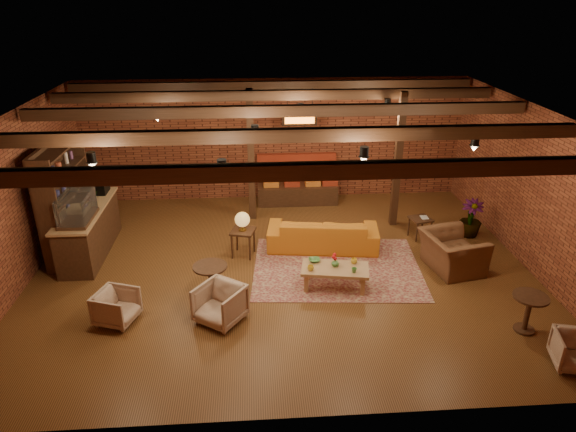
{
  "coord_description": "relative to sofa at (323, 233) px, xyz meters",
  "views": [
    {
      "loc": [
        -0.53,
        -9.16,
        5.3
      ],
      "look_at": [
        0.12,
        0.2,
        1.09
      ],
      "focal_mm": 32.0,
      "sensor_mm": 36.0,
      "label": 1
    }
  ],
  "objects": [
    {
      "name": "banquette",
      "position": [
        -0.33,
        2.66,
        0.15
      ],
      "size": [
        2.1,
        0.7,
        1.0
      ],
      "primitive_type": null,
      "color": "maroon",
      "rests_on": "ground"
    },
    {
      "name": "round_table_left",
      "position": [
        -2.32,
        -1.83,
        0.09
      ],
      "size": [
        0.63,
        0.63,
        0.66
      ],
      "color": "black",
      "rests_on": "floor"
    },
    {
      "name": "rug",
      "position": [
        0.18,
        -0.93,
        -0.34
      ],
      "size": [
        3.58,
        2.85,
        0.01
      ],
      "primitive_type": "cube",
      "rotation": [
        0.0,
        0.0,
        -0.08
      ],
      "color": "maroon",
      "rests_on": "floor"
    },
    {
      "name": "shelving_hutch",
      "position": [
        -5.43,
        0.21,
        0.85
      ],
      "size": [
        0.52,
        2.0,
        2.4
      ],
      "primitive_type": null,
      "color": "black",
      "rests_on": "ground"
    },
    {
      "name": "wall_left",
      "position": [
        -5.93,
        -0.89,
        1.25
      ],
      "size": [
        0.02,
        8.0,
        3.2
      ],
      "primitive_type": "cube",
      "color": "maroon",
      "rests_on": "ground"
    },
    {
      "name": "side_table_book",
      "position": [
        2.28,
        0.33,
        0.11
      ],
      "size": [
        0.54,
        0.54,
        0.51
      ],
      "rotation": [
        0.0,
        0.0,
        0.25
      ],
      "color": "black",
      "rests_on": "floor"
    },
    {
      "name": "sofa",
      "position": [
        0.0,
        0.0,
        0.0
      ],
      "size": [
        2.5,
        1.24,
        0.7
      ],
      "primitive_type": "imported",
      "rotation": [
        0.0,
        0.0,
        3.01
      ],
      "color": "#BA6719",
      "rests_on": "floor"
    },
    {
      "name": "plant_counter",
      "position": [
        -4.93,
        0.31,
        0.87
      ],
      "size": [
        0.35,
        0.39,
        0.3
      ],
      "primitive_type": "imported",
      "color": "#337F33",
      "rests_on": "service_counter"
    },
    {
      "name": "service_counter",
      "position": [
        -5.03,
        0.11,
        0.45
      ],
      "size": [
        0.8,
        2.5,
        1.6
      ],
      "primitive_type": null,
      "color": "black",
      "rests_on": "ground"
    },
    {
      "name": "plant_tall",
      "position": [
        3.47,
        0.35,
        0.97
      ],
      "size": [
        1.86,
        1.86,
        2.65
      ],
      "primitive_type": "imported",
      "rotation": [
        0.0,
        0.0,
        -0.3
      ],
      "color": "#4C7F4C",
      "rests_on": "floor"
    },
    {
      "name": "ceiling_pipe",
      "position": [
        -0.93,
        0.71,
        2.5
      ],
      "size": [
        9.6,
        0.12,
        0.12
      ],
      "primitive_type": "cylinder",
      "rotation": [
        0.0,
        1.57,
        0.0
      ],
      "color": "black",
      "rests_on": "ceiling"
    },
    {
      "name": "post_right",
      "position": [
        1.87,
        1.11,
        1.25
      ],
      "size": [
        0.16,
        0.16,
        3.2
      ],
      "primitive_type": "cube",
      "color": "black",
      "rests_on": "ground"
    },
    {
      "name": "armchair_right",
      "position": [
        2.48,
        -1.12,
        0.16
      ],
      "size": [
        0.99,
        1.31,
        1.03
      ],
      "primitive_type": "imported",
      "rotation": [
        0.0,
        0.0,
        1.77
      ],
      "color": "brown",
      "rests_on": "floor"
    },
    {
      "name": "coffee_table",
      "position": [
        0.0,
        -1.66,
        0.04
      ],
      "size": [
        1.35,
        0.84,
        0.69
      ],
      "rotation": [
        0.0,
        0.0,
        -0.17
      ],
      "color": "#9E7849",
      "rests_on": "floor"
    },
    {
      "name": "armchair_a",
      "position": [
        -3.88,
        -2.5,
        -0.03
      ],
      "size": [
        0.77,
        0.79,
        0.65
      ],
      "primitive_type": "imported",
      "rotation": [
        0.0,
        0.0,
        1.24
      ],
      "color": "beige",
      "rests_on": "floor"
    },
    {
      "name": "side_table_lamp",
      "position": [
        -1.74,
        -0.23,
        0.41
      ],
      "size": [
        0.58,
        0.58,
        1.0
      ],
      "rotation": [
        0.0,
        0.0,
        -0.25
      ],
      "color": "black",
      "rests_on": "floor"
    },
    {
      "name": "wall_front",
      "position": [
        -0.93,
        -4.89,
        1.25
      ],
      "size": [
        10.0,
        0.02,
        3.2
      ],
      "primitive_type": "cube",
      "color": "maroon",
      "rests_on": "ground"
    },
    {
      "name": "wall_right",
      "position": [
        4.07,
        -0.89,
        1.25
      ],
      "size": [
        0.02,
        8.0,
        3.2
      ],
      "primitive_type": "cube",
      "color": "maroon",
      "rests_on": "ground"
    },
    {
      "name": "floor",
      "position": [
        -0.93,
        -0.89,
        -0.35
      ],
      "size": [
        10.0,
        10.0,
        0.0
      ],
      "primitive_type": "plane",
      "color": "#3D250F",
      "rests_on": "ground"
    },
    {
      "name": "ceiling",
      "position": [
        -0.93,
        -0.89,
        2.85
      ],
      "size": [
        10.0,
        8.0,
        0.02
      ],
      "primitive_type": "cube",
      "color": "black",
      "rests_on": "wall_back"
    },
    {
      "name": "post_left",
      "position": [
        -1.53,
        1.71,
        1.25
      ],
      "size": [
        0.16,
        0.16,
        3.2
      ],
      "primitive_type": "cube",
      "color": "black",
      "rests_on": "ground"
    },
    {
      "name": "armchair_b",
      "position": [
        -2.12,
        -2.6,
        0.02
      ],
      "size": [
        0.98,
        0.97,
        0.74
      ],
      "primitive_type": "imported",
      "rotation": [
        0.0,
        0.0,
        -0.62
      ],
      "color": "beige",
      "rests_on": "floor"
    },
    {
      "name": "ceiling_beams",
      "position": [
        -0.93,
        -0.89,
        2.73
      ],
      "size": [
        9.8,
        6.4,
        0.22
      ],
      "primitive_type": null,
      "color": "black",
      "rests_on": "ceiling"
    },
    {
      "name": "armchair_far",
      "position": [
        3.29,
        -4.15,
        -0.04
      ],
      "size": [
        0.71,
        0.68,
        0.61
      ],
      "primitive_type": "imported",
      "rotation": [
        0.0,
        0.0,
        -0.24
      ],
      "color": "beige",
      "rests_on": "floor"
    },
    {
      "name": "service_sign",
      "position": [
        -0.33,
        2.21,
        2.0
      ],
      "size": [
        0.86,
        0.06,
        0.3
      ],
      "primitive_type": "cube",
      "color": "orange",
      "rests_on": "ceiling"
    },
    {
      "name": "ceiling_spotlights",
      "position": [
        -0.93,
        -0.89,
        2.51
      ],
      "size": [
        6.4,
        4.4,
        0.28
      ],
      "primitive_type": null,
      "color": "black",
      "rests_on": "ceiling"
    },
    {
      "name": "round_table_right",
      "position": [
        3.0,
        -3.23,
        0.1
      ],
      "size": [
        0.58,
        0.58,
        0.67
      ],
      "color": "black",
      "rests_on": "floor"
    },
    {
      "name": "wall_back",
      "position": [
        -0.93,
        3.11,
        1.25
      ],
      "size": [
        10.0,
        0.02,
        3.2
      ],
      "primitive_type": "cube",
      "color": "maroon",
      "rests_on": "ground"
    }
  ]
}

